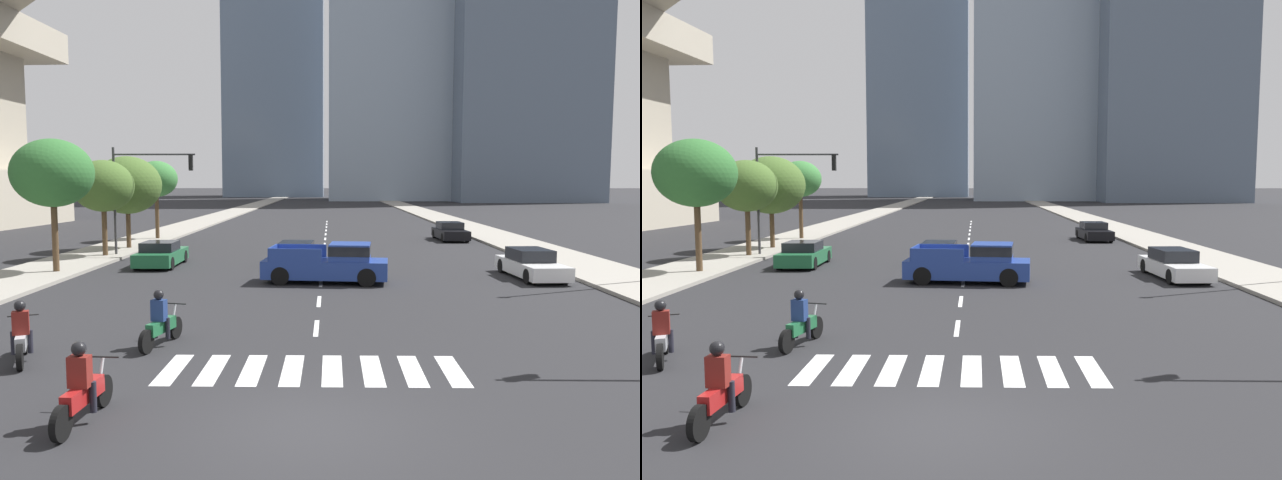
% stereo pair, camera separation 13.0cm
% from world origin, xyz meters
% --- Properties ---
extents(ground_plane, '(800.00, 800.00, 0.00)m').
position_xyz_m(ground_plane, '(0.00, 0.00, 0.00)').
color(ground_plane, '#232326').
extents(sidewalk_east, '(4.00, 260.00, 0.15)m').
position_xyz_m(sidewalk_east, '(12.96, 30.00, 0.07)').
color(sidewalk_east, gray).
rests_on(sidewalk_east, ground).
extents(sidewalk_west, '(4.00, 260.00, 0.15)m').
position_xyz_m(sidewalk_west, '(-12.96, 30.00, 0.07)').
color(sidewalk_west, gray).
rests_on(sidewalk_west, ground).
extents(crosswalk_near, '(6.75, 2.32, 0.01)m').
position_xyz_m(crosswalk_near, '(0.00, 3.27, 0.00)').
color(crosswalk_near, silver).
rests_on(crosswalk_near, ground).
extents(lane_divider_center, '(0.14, 50.00, 0.01)m').
position_xyz_m(lane_divider_center, '(0.00, 31.27, 0.00)').
color(lane_divider_center, silver).
rests_on(lane_divider_center, ground).
extents(motorcycle_lead, '(1.05, 1.94, 1.49)m').
position_xyz_m(motorcycle_lead, '(-6.85, 3.79, 0.58)').
color(motorcycle_lead, black).
rests_on(motorcycle_lead, ground).
extents(motorcycle_trailing, '(0.70, 2.20, 1.49)m').
position_xyz_m(motorcycle_trailing, '(-3.93, 0.15, 0.58)').
color(motorcycle_trailing, black).
rests_on(motorcycle_trailing, ground).
extents(motorcycle_third, '(0.80, 2.12, 1.49)m').
position_xyz_m(motorcycle_third, '(-3.96, 5.25, 0.58)').
color(motorcycle_third, black).
rests_on(motorcycle_third, ground).
extents(pickup_truck, '(5.36, 2.41, 1.67)m').
position_xyz_m(pickup_truck, '(0.44, 15.35, 0.81)').
color(pickup_truck, navy).
rests_on(pickup_truck, ground).
extents(sedan_silver_0, '(2.10, 4.82, 1.21)m').
position_xyz_m(sedan_silver_0, '(-1.31, 20.85, 0.56)').
color(sedan_silver_0, '#B7BABF').
rests_on(sedan_silver_0, ground).
extents(sedan_white_1, '(2.00, 4.87, 1.27)m').
position_xyz_m(sedan_white_1, '(9.27, 16.87, 0.58)').
color(sedan_white_1, silver).
rests_on(sedan_white_1, ground).
extents(sedan_black_2, '(2.01, 4.75, 1.31)m').
position_xyz_m(sedan_black_2, '(9.09, 34.47, 0.60)').
color(sedan_black_2, black).
rests_on(sedan_black_2, ground).
extents(sedan_green_3, '(1.91, 4.27, 1.26)m').
position_xyz_m(sedan_green_3, '(-8.11, 20.30, 0.58)').
color(sedan_green_3, '#1E6038').
rests_on(sedan_green_3, ground).
extents(traffic_signal_far, '(4.89, 0.28, 6.00)m').
position_xyz_m(traffic_signal_far, '(-10.06, 24.23, 4.28)').
color(traffic_signal_far, '#333335').
rests_on(traffic_signal_far, sidewalk_west).
extents(street_tree_nearest, '(3.62, 3.62, 6.01)m').
position_xyz_m(street_tree_nearest, '(-12.16, 17.47, 4.61)').
color(street_tree_nearest, '#4C3823').
rests_on(street_tree_nearest, sidewalk_west).
extents(street_tree_second, '(3.36, 3.36, 5.28)m').
position_xyz_m(street_tree_second, '(-12.16, 23.63, 3.99)').
color(street_tree_second, '#4C3823').
rests_on(street_tree_second, sidewalk_west).
extents(street_tree_third, '(4.18, 4.18, 5.65)m').
position_xyz_m(street_tree_third, '(-12.16, 27.66, 4.01)').
color(street_tree_third, '#4C3823').
rests_on(street_tree_third, sidewalk_west).
extents(street_tree_fourth, '(3.04, 3.04, 5.58)m').
position_xyz_m(street_tree_fourth, '(-12.16, 34.03, 4.41)').
color(street_tree_fourth, '#4C3823').
rests_on(street_tree_fourth, sidewalk_west).
extents(office_tower_left_skyline, '(27.42, 25.06, 93.02)m').
position_xyz_m(office_tower_left_skyline, '(-15.46, 170.18, 45.98)').
color(office_tower_left_skyline, slate).
rests_on(office_tower_left_skyline, ground).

